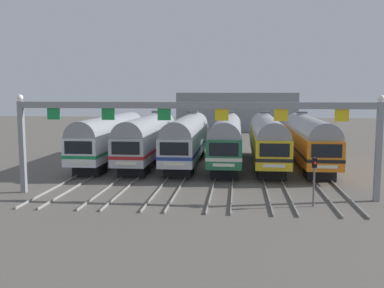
{
  "coord_description": "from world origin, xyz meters",
  "views": [
    {
      "loc": [
        3.07,
        -43.03,
        7.17
      ],
      "look_at": [
        -1.12,
        -3.45,
        2.43
      ],
      "focal_mm": 41.34,
      "sensor_mm": 36.0,
      "label": 1
    }
  ],
  "objects_px": {
    "commuter_train_yellow": "(267,138)",
    "yard_signal_mast": "(314,172)",
    "catenary_gantry": "(193,119)",
    "commuter_train_stainless": "(148,137)",
    "commuter_train_orange": "(308,138)",
    "commuter_train_green": "(227,138)",
    "commuter_train_silver": "(187,137)",
    "commuter_train_white": "(110,136)"
  },
  "relations": [
    {
      "from": "commuter_train_stainless",
      "to": "yard_signal_mast",
      "type": "relative_size",
      "value": 5.78
    },
    {
      "from": "commuter_train_green",
      "to": "yard_signal_mast",
      "type": "xyz_separation_m",
      "value": [
        5.84,
        -15.36,
        -0.51
      ]
    },
    {
      "from": "yard_signal_mast",
      "to": "commuter_train_white",
      "type": "bearing_deg",
      "value": 138.77
    },
    {
      "from": "catenary_gantry",
      "to": "commuter_train_stainless",
      "type": "bearing_deg",
      "value": 113.39
    },
    {
      "from": "commuter_train_green",
      "to": "commuter_train_white",
      "type": "bearing_deg",
      "value": -179.98
    },
    {
      "from": "commuter_train_stainless",
      "to": "commuter_train_silver",
      "type": "xyz_separation_m",
      "value": [
        3.89,
        0.0,
        0.0
      ]
    },
    {
      "from": "commuter_train_stainless",
      "to": "yard_signal_mast",
      "type": "bearing_deg",
      "value": -48.42
    },
    {
      "from": "commuter_train_white",
      "to": "commuter_train_yellow",
      "type": "height_order",
      "value": "commuter_train_yellow"
    },
    {
      "from": "commuter_train_stainless",
      "to": "yard_signal_mast",
      "type": "distance_m",
      "value": 20.54
    },
    {
      "from": "commuter_train_stainless",
      "to": "commuter_train_green",
      "type": "height_order",
      "value": "same"
    },
    {
      "from": "commuter_train_yellow",
      "to": "commuter_train_silver",
      "type": "bearing_deg",
      "value": 180.0
    },
    {
      "from": "commuter_train_white",
      "to": "commuter_train_orange",
      "type": "xyz_separation_m",
      "value": [
        19.47,
        0.0,
        0.0
      ]
    },
    {
      "from": "commuter_train_stainless",
      "to": "commuter_train_green",
      "type": "distance_m",
      "value": 7.79
    },
    {
      "from": "commuter_train_green",
      "to": "commuter_train_yellow",
      "type": "xyz_separation_m",
      "value": [
        3.89,
        0.0,
        0.0
      ]
    },
    {
      "from": "commuter_train_green",
      "to": "commuter_train_yellow",
      "type": "height_order",
      "value": "same"
    },
    {
      "from": "commuter_train_green",
      "to": "commuter_train_orange",
      "type": "height_order",
      "value": "same"
    },
    {
      "from": "commuter_train_orange",
      "to": "commuter_train_silver",
      "type": "bearing_deg",
      "value": 180.0
    },
    {
      "from": "commuter_train_silver",
      "to": "commuter_train_yellow",
      "type": "xyz_separation_m",
      "value": [
        7.79,
        0.0,
        0.0
      ]
    },
    {
      "from": "commuter_train_yellow",
      "to": "commuter_train_green",
      "type": "bearing_deg",
      "value": 180.0
    },
    {
      "from": "commuter_train_orange",
      "to": "commuter_train_green",
      "type": "bearing_deg",
      "value": 180.0
    },
    {
      "from": "commuter_train_silver",
      "to": "commuter_train_green",
      "type": "relative_size",
      "value": 1.0
    },
    {
      "from": "commuter_train_yellow",
      "to": "yard_signal_mast",
      "type": "relative_size",
      "value": 5.78
    },
    {
      "from": "commuter_train_silver",
      "to": "commuter_train_yellow",
      "type": "bearing_deg",
      "value": 0.0
    },
    {
      "from": "commuter_train_stainless",
      "to": "commuter_train_yellow",
      "type": "bearing_deg",
      "value": 0.0
    },
    {
      "from": "commuter_train_yellow",
      "to": "commuter_train_orange",
      "type": "relative_size",
      "value": 1.0
    },
    {
      "from": "yard_signal_mast",
      "to": "commuter_train_stainless",
      "type": "bearing_deg",
      "value": 131.58
    },
    {
      "from": "commuter_train_green",
      "to": "commuter_train_yellow",
      "type": "distance_m",
      "value": 3.89
    },
    {
      "from": "commuter_train_stainless",
      "to": "commuter_train_orange",
      "type": "xyz_separation_m",
      "value": [
        15.57,
        0.0,
        0.0
      ]
    },
    {
      "from": "catenary_gantry",
      "to": "yard_signal_mast",
      "type": "distance_m",
      "value": 8.6
    },
    {
      "from": "commuter_train_stainless",
      "to": "catenary_gantry",
      "type": "xyz_separation_m",
      "value": [
        5.84,
        -13.5,
        2.64
      ]
    },
    {
      "from": "commuter_train_silver",
      "to": "commuter_train_yellow",
      "type": "relative_size",
      "value": 1.0
    },
    {
      "from": "commuter_train_stainless",
      "to": "commuter_train_green",
      "type": "relative_size",
      "value": 1.0
    },
    {
      "from": "commuter_train_green",
      "to": "commuter_train_yellow",
      "type": "bearing_deg",
      "value": 0.0
    },
    {
      "from": "commuter_train_white",
      "to": "commuter_train_stainless",
      "type": "xyz_separation_m",
      "value": [
        3.89,
        0.0,
        0.0
      ]
    },
    {
      "from": "commuter_train_stainless",
      "to": "commuter_train_orange",
      "type": "relative_size",
      "value": 1.0
    },
    {
      "from": "commuter_train_white",
      "to": "commuter_train_yellow",
      "type": "bearing_deg",
      "value": 0.02
    },
    {
      "from": "commuter_train_stainless",
      "to": "commuter_train_silver",
      "type": "relative_size",
      "value": 1.0
    },
    {
      "from": "commuter_train_white",
      "to": "commuter_train_orange",
      "type": "height_order",
      "value": "commuter_train_orange"
    },
    {
      "from": "commuter_train_silver",
      "to": "commuter_train_orange",
      "type": "relative_size",
      "value": 1.0
    },
    {
      "from": "commuter_train_white",
      "to": "commuter_train_orange",
      "type": "bearing_deg",
      "value": 0.01
    },
    {
      "from": "commuter_train_orange",
      "to": "commuter_train_yellow",
      "type": "bearing_deg",
      "value": 180.0
    },
    {
      "from": "commuter_train_stainless",
      "to": "yard_signal_mast",
      "type": "height_order",
      "value": "commuter_train_stainless"
    }
  ]
}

